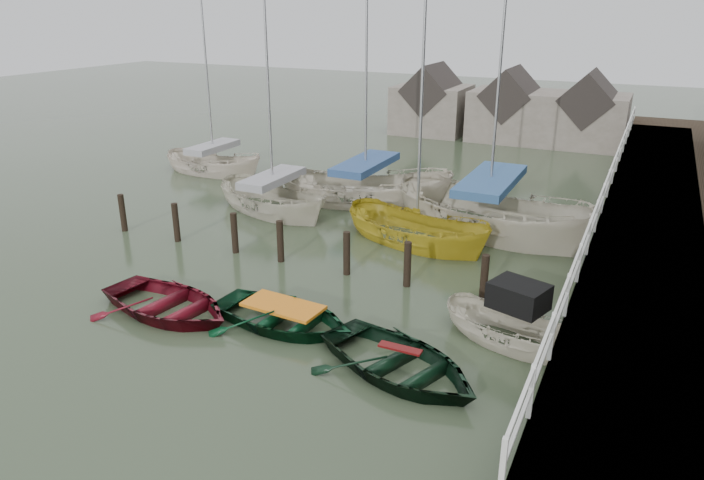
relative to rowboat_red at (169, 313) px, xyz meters
The scene contains 13 objects.
ground 2.50m from the rowboat_red, 36.74° to the left, with size 120.00×120.00×0.00m, color #2E3C26.
pier 16.26m from the rowboat_red, 45.04° to the left, with size 3.04×32.00×2.70m.
mooring_pilings 4.61m from the rowboat_red, 78.85° to the left, with size 13.72×0.22×1.80m.
far_sheds 27.70m from the rowboat_red, 84.12° to the left, with size 14.00×4.08×4.39m.
rowboat_red is the anchor object (origin of this frame).
rowboat_green 3.29m from the rowboat_red, 13.48° to the left, with size 2.87×4.02×0.83m, color black.
rowboat_dkgreen 6.77m from the rowboat_red, ahead, with size 2.99×4.19×0.87m, color black.
motorboat 9.13m from the rowboat_red, 15.50° to the left, with size 4.10×2.54×2.30m.
sailboat_a 9.13m from the rowboat_red, 104.23° to the left, with size 6.44×4.17×11.27m.
sailboat_b 11.62m from the rowboat_red, 87.16° to the left, with size 7.78×4.45×11.81m.
sailboat_c 9.08m from the rowboat_red, 62.60° to the left, with size 6.33×3.90×9.95m.
sailboat_d 12.08m from the rowboat_red, 59.60° to the left, with size 8.96×6.14×13.90m.
sailboat_e 15.27m from the rowboat_red, 122.75° to the left, with size 5.68×2.29×10.23m.
Camera 1 is at (9.14, -13.06, 7.90)m, focal length 32.00 mm.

